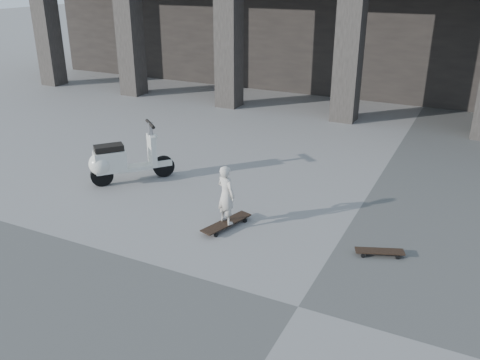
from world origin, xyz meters
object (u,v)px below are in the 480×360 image
at_px(skateboard_spare, 380,252).
at_px(longboard, 226,223).
at_px(scooter, 118,161).
at_px(child, 226,195).

bearing_deg(skateboard_spare, longboard, 163.78).
bearing_deg(skateboard_spare, scooter, 153.21).
distance_m(skateboard_spare, scooter, 5.20).
bearing_deg(scooter, child, -63.88).
relative_size(longboard, child, 1.02).
height_order(longboard, child, child).
distance_m(longboard, scooter, 2.86).
xyz_separation_m(longboard, skateboard_spare, (2.42, 0.22, -0.01)).
xyz_separation_m(skateboard_spare, child, (-2.42, -0.22, 0.52)).
height_order(longboard, skateboard_spare, longboard).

